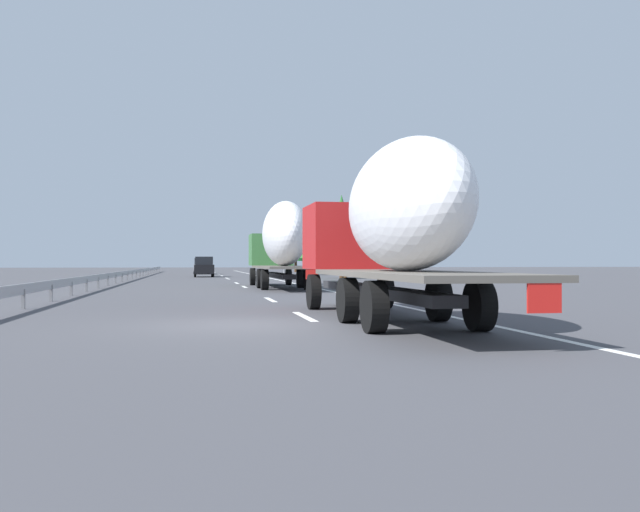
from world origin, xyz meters
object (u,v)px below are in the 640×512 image
truck_trailing (390,223)px  road_sign (284,253)px  truck_lead (281,241)px  car_black_suv (204,267)px  car_silver_hatch (201,266)px

truck_trailing → road_sign: size_ratio=4.08×
road_sign → truck_lead: bearing=172.4°
car_black_suv → road_sign: size_ratio=1.35×
truck_lead → car_silver_hatch: bearing=4.8°
truck_lead → truck_trailing: bearing=-180.0°
truck_lead → road_sign: (23.10, -3.10, -0.36)m
car_black_suv → road_sign: road_sign is taller
truck_lead → car_silver_hatch: truck_lead is taller
car_silver_hatch → car_black_suv: (-15.50, -0.08, 0.02)m
truck_trailing → truck_lead: bearing=0.0°
car_silver_hatch → road_sign: size_ratio=1.42×
truck_lead → road_sign: size_ratio=4.27×
road_sign → truck_trailing: bearing=176.0°
truck_trailing → car_silver_hatch: bearing=3.3°
truck_trailing → road_sign: truck_trailing is taller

